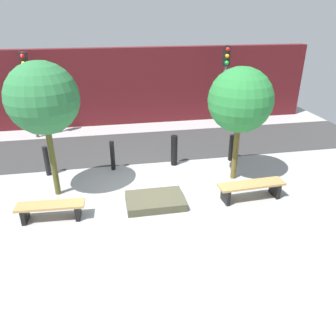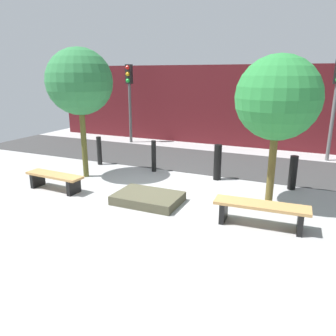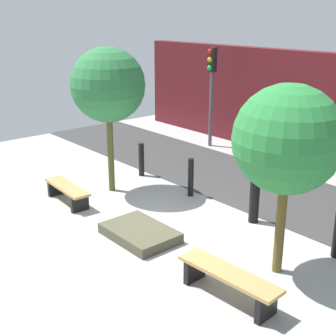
{
  "view_description": "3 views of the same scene",
  "coord_description": "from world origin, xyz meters",
  "px_view_note": "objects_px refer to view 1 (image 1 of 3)",
  "views": [
    {
      "loc": [
        -1.05,
        -7.58,
        4.63
      ],
      "look_at": [
        0.4,
        0.04,
        0.89
      ],
      "focal_mm": 35.0,
      "sensor_mm": 36.0,
      "label": 1
    },
    {
      "loc": [
        3.31,
        -6.58,
        2.89
      ],
      "look_at": [
        0.56,
        -0.36,
        0.93
      ],
      "focal_mm": 35.0,
      "sensor_mm": 36.0,
      "label": 2
    },
    {
      "loc": [
        6.85,
        -5.37,
        4.36
      ],
      "look_at": [
        0.11,
        0.4,
        1.38
      ],
      "focal_mm": 50.0,
      "sensor_mm": 36.0,
      "label": 3
    }
  ],
  "objects_px": {
    "planter_bed": "(155,201)",
    "traffic_light_mid_west": "(225,72)",
    "traffic_light_west": "(27,80)",
    "bollard_right": "(232,148)",
    "tree_behind_left_bench": "(43,99)",
    "tree_behind_right_bench": "(240,101)",
    "bench_left": "(51,208)",
    "bench_right": "(251,188)",
    "bollard_far_left": "(47,161)",
    "bollard_left": "(113,156)",
    "bollard_center": "(174,150)"
  },
  "relations": [
    {
      "from": "planter_bed",
      "to": "traffic_light_mid_west",
      "type": "relative_size",
      "value": 0.45
    },
    {
      "from": "bench_right",
      "to": "tree_behind_left_bench",
      "type": "distance_m",
      "value": 5.81
    },
    {
      "from": "tree_behind_right_bench",
      "to": "bollard_right",
      "type": "distance_m",
      "value": 2.36
    },
    {
      "from": "tree_behind_left_bench",
      "to": "traffic_light_mid_west",
      "type": "bearing_deg",
      "value": 36.96
    },
    {
      "from": "planter_bed",
      "to": "traffic_light_mid_west",
      "type": "bearing_deg",
      "value": 56.72
    },
    {
      "from": "traffic_light_mid_west",
      "to": "tree_behind_left_bench",
      "type": "bearing_deg",
      "value": -143.04
    },
    {
      "from": "tree_behind_left_bench",
      "to": "bollard_far_left",
      "type": "distance_m",
      "value": 2.58
    },
    {
      "from": "bollard_right",
      "to": "traffic_light_west",
      "type": "bearing_deg",
      "value": 152.34
    },
    {
      "from": "bollard_far_left",
      "to": "bollard_center",
      "type": "distance_m",
      "value": 3.99
    },
    {
      "from": "bench_left",
      "to": "traffic_light_mid_west",
      "type": "distance_m",
      "value": 9.17
    },
    {
      "from": "bollard_far_left",
      "to": "bench_right",
      "type": "bearing_deg",
      "value": -24.47
    },
    {
      "from": "bollard_far_left",
      "to": "tree_behind_right_bench",
      "type": "bearing_deg",
      "value": -12.8
    },
    {
      "from": "tree_behind_left_bench",
      "to": "traffic_light_west",
      "type": "xyz_separation_m",
      "value": [
        -1.33,
        4.88,
        -0.4
      ]
    },
    {
      "from": "bench_left",
      "to": "traffic_light_west",
      "type": "height_order",
      "value": "traffic_light_west"
    },
    {
      "from": "tree_behind_left_bench",
      "to": "bollard_left",
      "type": "relative_size",
      "value": 3.73
    },
    {
      "from": "bench_left",
      "to": "tree_behind_right_bench",
      "type": "xyz_separation_m",
      "value": [
        5.17,
        1.27,
        2.09
      ]
    },
    {
      "from": "bench_right",
      "to": "bench_left",
      "type": "bearing_deg",
      "value": 176.93
    },
    {
      "from": "traffic_light_west",
      "to": "bench_left",
      "type": "bearing_deg",
      "value": -77.84
    },
    {
      "from": "bench_left",
      "to": "bollard_right",
      "type": "relative_size",
      "value": 1.83
    },
    {
      "from": "bench_right",
      "to": "traffic_light_west",
      "type": "height_order",
      "value": "traffic_light_west"
    },
    {
      "from": "bollard_far_left",
      "to": "bollard_left",
      "type": "relative_size",
      "value": 0.96
    },
    {
      "from": "planter_bed",
      "to": "bollard_right",
      "type": "bearing_deg",
      "value": 37.99
    },
    {
      "from": "bench_left",
      "to": "bollard_right",
      "type": "bearing_deg",
      "value": 27.54
    },
    {
      "from": "planter_bed",
      "to": "traffic_light_mid_west",
      "type": "height_order",
      "value": "traffic_light_mid_west"
    },
    {
      "from": "bench_right",
      "to": "traffic_light_mid_west",
      "type": "bearing_deg",
      "value": 74.77
    },
    {
      "from": "bench_left",
      "to": "traffic_light_west",
      "type": "xyz_separation_m",
      "value": [
        -1.33,
        6.16,
        1.97
      ]
    },
    {
      "from": "bench_left",
      "to": "planter_bed",
      "type": "xyz_separation_m",
      "value": [
        2.58,
        0.2,
        -0.2
      ]
    },
    {
      "from": "bollard_left",
      "to": "traffic_light_west",
      "type": "xyz_separation_m",
      "value": [
        -2.91,
        3.62,
        1.79
      ]
    },
    {
      "from": "bollard_left",
      "to": "traffic_light_west",
      "type": "bearing_deg",
      "value": 128.82
    },
    {
      "from": "bollard_far_left",
      "to": "bollard_center",
      "type": "bearing_deg",
      "value": 0.0
    },
    {
      "from": "planter_bed",
      "to": "bollard_right",
      "type": "distance_m",
      "value": 3.81
    },
    {
      "from": "bench_left",
      "to": "traffic_light_mid_west",
      "type": "bearing_deg",
      "value": 46.55
    },
    {
      "from": "bench_right",
      "to": "planter_bed",
      "type": "relative_size",
      "value": 1.21
    },
    {
      "from": "bench_right",
      "to": "bollard_far_left",
      "type": "xyz_separation_m",
      "value": [
        -5.58,
        2.54,
        0.12
      ]
    },
    {
      "from": "bollard_far_left",
      "to": "bollard_center",
      "type": "xyz_separation_m",
      "value": [
        3.99,
        0.0,
        0.04
      ]
    },
    {
      "from": "bench_left",
      "to": "bollard_far_left",
      "type": "relative_size",
      "value": 1.76
    },
    {
      "from": "bollard_right",
      "to": "tree_behind_right_bench",
      "type": "bearing_deg",
      "value": -107.98
    },
    {
      "from": "planter_bed",
      "to": "traffic_light_west",
      "type": "xyz_separation_m",
      "value": [
        -3.91,
        5.96,
        2.17
      ]
    },
    {
      "from": "planter_bed",
      "to": "tree_behind_left_bench",
      "type": "xyz_separation_m",
      "value": [
        -2.58,
        1.07,
        2.57
      ]
    },
    {
      "from": "tree_behind_right_bench",
      "to": "traffic_light_west",
      "type": "height_order",
      "value": "tree_behind_right_bench"
    },
    {
      "from": "tree_behind_right_bench",
      "to": "bollard_center",
      "type": "bearing_deg",
      "value": 141.35
    },
    {
      "from": "bollard_right",
      "to": "planter_bed",
      "type": "bearing_deg",
      "value": -142.01
    },
    {
      "from": "bench_left",
      "to": "traffic_light_mid_west",
      "type": "height_order",
      "value": "traffic_light_mid_west"
    },
    {
      "from": "bollard_center",
      "to": "bollard_right",
      "type": "relative_size",
      "value": 1.13
    },
    {
      "from": "bollard_left",
      "to": "traffic_light_mid_west",
      "type": "relative_size",
      "value": 0.29
    },
    {
      "from": "bench_right",
      "to": "bollard_left",
      "type": "xyz_separation_m",
      "value": [
        -3.58,
        2.54,
        0.14
      ]
    },
    {
      "from": "bollard_far_left",
      "to": "bollard_left",
      "type": "xyz_separation_m",
      "value": [
        2.0,
        0.0,
        0.02
      ]
    },
    {
      "from": "planter_bed",
      "to": "bollard_left",
      "type": "relative_size",
      "value": 1.57
    },
    {
      "from": "bollard_center",
      "to": "bollard_left",
      "type": "bearing_deg",
      "value": 180.0
    },
    {
      "from": "tree_behind_left_bench",
      "to": "planter_bed",
      "type": "bearing_deg",
      "value": -22.52
    }
  ]
}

